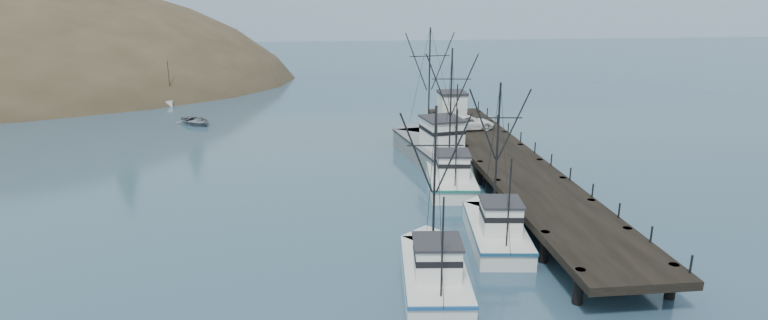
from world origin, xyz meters
The scene contains 12 objects.
ground centered at (0.00, 0.00, 0.00)m, with size 400.00×400.00×0.00m, color #28445A.
pier centered at (14.00, 16.00, 1.69)m, with size 6.00×44.00×2.00m.
distant_ridge centered at (10.00, 170.00, 0.00)m, with size 360.00×40.00×26.00m, color #9EB2C6.
distant_ridge_far centered at (-40.00, 185.00, 0.00)m, with size 180.00×25.00×18.00m, color silver.
moored_sailboats centered at (-34.93, 58.23, 0.33)m, with size 22.96×13.27×6.35m.
trawler_near centered at (9.41, 4.50, 0.82)m, with size 4.45×10.53×10.72m.
trawler_mid centered at (4.22, -1.00, 0.82)m, with size 4.32×10.45×10.43m.
trawler_far centered at (8.86, 16.10, 0.82)m, with size 4.81×11.52×11.69m.
work_vessel centered at (8.86, 23.55, 1.23)m, with size 6.69×15.34×12.81m.
pier_shed centered at (12.94, 34.00, 3.42)m, with size 3.00×3.20×2.80m.
pickup_truck centered at (13.24, 27.36, 2.72)m, with size 2.40×5.21×1.45m, color white.
motorboat centered at (-16.86, 41.86, 0.00)m, with size 3.75×5.25×1.09m, color slate.
Camera 1 is at (-1.94, -31.08, 16.33)m, focal length 28.00 mm.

